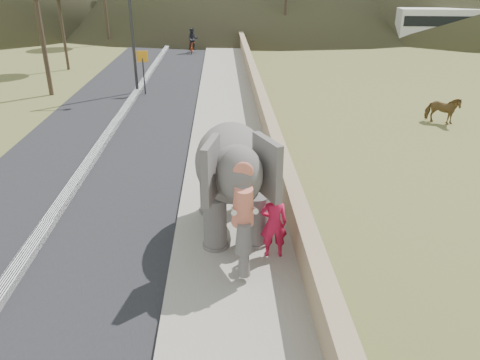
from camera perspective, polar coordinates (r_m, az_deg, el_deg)
name	(u,v)px	position (r m, az deg, el deg)	size (l,w,h in m)	color
ground	(232,231)	(12.67, -0.99, -6.18)	(160.00, 160.00, 0.00)	olive
road	(118,122)	(22.40, -14.62, 6.88)	(7.00, 120.00, 0.03)	black
median	(118,120)	(22.37, -14.65, 7.11)	(0.35, 120.00, 0.22)	black
walkway	(227,119)	(21.86, -1.63, 7.41)	(3.00, 120.00, 0.15)	#9E9687
parapet	(262,109)	(21.81, 2.74, 8.65)	(0.30, 120.00, 1.10)	tan
lamppost	(135,2)	(26.94, -12.65, 20.46)	(1.76, 0.36, 8.00)	#313035
signboard	(143,65)	(26.89, -11.74, 13.57)	(0.60, 0.08, 2.40)	#2D2D33
cow	(442,110)	(23.18, 23.44, 7.83)	(0.68, 1.49, 1.26)	brown
distant_car	(397,33)	(50.64, 18.59, 16.65)	(1.70, 4.23, 1.44)	silver
bus_white	(458,26)	(50.40, 24.99, 16.63)	(2.50, 11.00, 3.10)	silver
elephant_and_man	(232,177)	(11.88, -0.95, 0.38)	(2.46, 4.22, 2.95)	slate
motorcyclist	(192,43)	(40.66, -5.85, 16.24)	(0.91, 1.85, 2.03)	maroon
trees	(210,1)	(39.62, -3.69, 20.99)	(47.69, 45.31, 9.10)	#473828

